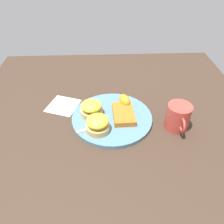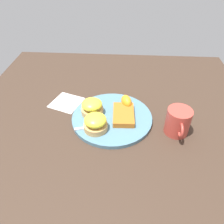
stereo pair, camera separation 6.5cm
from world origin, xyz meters
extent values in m
plane|color=#38281E|center=(0.00, 0.00, 0.00)|extent=(1.10, 1.10, 0.00)
cylinder|color=slate|center=(0.00, 0.00, 0.01)|extent=(0.29, 0.29, 0.01)
cylinder|color=tan|center=(-0.01, -0.07, 0.03)|extent=(0.08, 0.08, 0.02)
ellipsoid|color=yellow|center=(-0.01, -0.07, 0.05)|extent=(0.07, 0.07, 0.04)
cylinder|color=tan|center=(0.07, -0.05, 0.03)|extent=(0.08, 0.08, 0.02)
ellipsoid|color=yellow|center=(0.07, -0.05, 0.05)|extent=(0.07, 0.07, 0.04)
cube|color=#B55F1E|center=(0.00, 0.04, 0.02)|extent=(0.12, 0.08, 0.02)
ellipsoid|color=orange|center=(-0.06, 0.05, 0.04)|extent=(0.07, 0.05, 0.04)
cube|color=silver|center=(0.06, -0.07, 0.02)|extent=(0.04, 0.11, 0.00)
cube|color=silver|center=(0.03, 0.05, 0.02)|extent=(0.03, 0.05, 0.00)
cylinder|color=#B23D33|center=(0.05, 0.22, 0.05)|extent=(0.08, 0.08, 0.09)
torus|color=#B23D33|center=(0.09, 0.22, 0.05)|extent=(0.05, 0.01, 0.05)
cube|color=white|center=(-0.09, -0.19, 0.00)|extent=(0.14, 0.14, 0.00)
camera|label=1|loc=(0.60, -0.03, 0.52)|focal=35.00mm
camera|label=2|loc=(0.60, 0.04, 0.52)|focal=35.00mm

